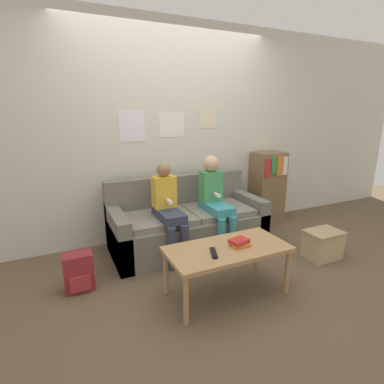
{
  "coord_description": "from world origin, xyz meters",
  "views": [
    {
      "loc": [
        -1.35,
        -2.52,
        1.56
      ],
      "look_at": [
        0.0,
        0.37,
        0.7
      ],
      "focal_mm": 28.0,
      "sensor_mm": 36.0,
      "label": 1
    }
  ],
  "objects_px": {
    "person_right": "(215,198)",
    "tv_remote": "(214,253)",
    "coffee_table": "(227,252)",
    "couch": "(187,224)",
    "backpack": "(79,272)",
    "bookshelf": "(267,187)",
    "storage_box": "(323,244)",
    "person_left": "(168,208)"
  },
  "relations": [
    {
      "from": "person_right",
      "to": "tv_remote",
      "type": "distance_m",
      "value": 1.06
    },
    {
      "from": "coffee_table",
      "to": "tv_remote",
      "type": "relative_size",
      "value": 6.06
    },
    {
      "from": "person_right",
      "to": "tv_remote",
      "type": "height_order",
      "value": "person_right"
    },
    {
      "from": "couch",
      "to": "person_right",
      "type": "height_order",
      "value": "person_right"
    },
    {
      "from": "person_right",
      "to": "tv_remote",
      "type": "bearing_deg",
      "value": -119.91
    },
    {
      "from": "tv_remote",
      "to": "backpack",
      "type": "height_order",
      "value": "tv_remote"
    },
    {
      "from": "bookshelf",
      "to": "coffee_table",
      "type": "bearing_deg",
      "value": -138.27
    },
    {
      "from": "couch",
      "to": "coffee_table",
      "type": "height_order",
      "value": "couch"
    },
    {
      "from": "bookshelf",
      "to": "backpack",
      "type": "height_order",
      "value": "bookshelf"
    },
    {
      "from": "person_right",
      "to": "storage_box",
      "type": "height_order",
      "value": "person_right"
    },
    {
      "from": "tv_remote",
      "to": "bookshelf",
      "type": "distance_m",
      "value": 2.12
    },
    {
      "from": "couch",
      "to": "person_left",
      "type": "height_order",
      "value": "person_left"
    },
    {
      "from": "bookshelf",
      "to": "storage_box",
      "type": "height_order",
      "value": "bookshelf"
    },
    {
      "from": "storage_box",
      "to": "tv_remote",
      "type": "bearing_deg",
      "value": -172.88
    },
    {
      "from": "person_left",
      "to": "person_right",
      "type": "height_order",
      "value": "person_right"
    },
    {
      "from": "coffee_table",
      "to": "bookshelf",
      "type": "distance_m",
      "value": 1.96
    },
    {
      "from": "person_right",
      "to": "coffee_table",
      "type": "bearing_deg",
      "value": -112.63
    },
    {
      "from": "person_right",
      "to": "bookshelf",
      "type": "bearing_deg",
      "value": 22.16
    },
    {
      "from": "bookshelf",
      "to": "backpack",
      "type": "distance_m",
      "value": 2.74
    },
    {
      "from": "coffee_table",
      "to": "storage_box",
      "type": "relative_size",
      "value": 2.73
    },
    {
      "from": "couch",
      "to": "tv_remote",
      "type": "xyz_separation_m",
      "value": [
        -0.25,
        -1.09,
        0.18
      ]
    },
    {
      "from": "backpack",
      "to": "couch",
      "type": "bearing_deg",
      "value": 18.82
    },
    {
      "from": "person_left",
      "to": "backpack",
      "type": "relative_size",
      "value": 3.01
    },
    {
      "from": "person_left",
      "to": "bookshelf",
      "type": "relative_size",
      "value": 1.03
    },
    {
      "from": "tv_remote",
      "to": "bookshelf",
      "type": "xyz_separation_m",
      "value": [
        1.63,
        1.36,
        0.06
      ]
    },
    {
      "from": "bookshelf",
      "to": "storage_box",
      "type": "bearing_deg",
      "value": -97.77
    },
    {
      "from": "tv_remote",
      "to": "bookshelf",
      "type": "bearing_deg",
      "value": 59.85
    },
    {
      "from": "person_right",
      "to": "backpack",
      "type": "relative_size",
      "value": 3.12
    },
    {
      "from": "coffee_table",
      "to": "person_left",
      "type": "height_order",
      "value": "person_left"
    },
    {
      "from": "coffee_table",
      "to": "backpack",
      "type": "bearing_deg",
      "value": 152.7
    },
    {
      "from": "couch",
      "to": "person_left",
      "type": "bearing_deg",
      "value": -147.69
    },
    {
      "from": "coffee_table",
      "to": "person_left",
      "type": "distance_m",
      "value": 0.89
    },
    {
      "from": "coffee_table",
      "to": "person_right",
      "type": "height_order",
      "value": "person_right"
    },
    {
      "from": "tv_remote",
      "to": "backpack",
      "type": "xyz_separation_m",
      "value": [
        -1.0,
        0.66,
        -0.28
      ]
    },
    {
      "from": "person_left",
      "to": "coffee_table",
      "type": "bearing_deg",
      "value": -75.45
    },
    {
      "from": "storage_box",
      "to": "backpack",
      "type": "relative_size",
      "value": 1.12
    },
    {
      "from": "couch",
      "to": "person_left",
      "type": "distance_m",
      "value": 0.46
    },
    {
      "from": "couch",
      "to": "coffee_table",
      "type": "xyz_separation_m",
      "value": [
        -0.08,
        -1.03,
        0.12
      ]
    },
    {
      "from": "person_right",
      "to": "tv_remote",
      "type": "xyz_separation_m",
      "value": [
        -0.52,
        -0.91,
        -0.16
      ]
    },
    {
      "from": "coffee_table",
      "to": "tv_remote",
      "type": "distance_m",
      "value": 0.19
    },
    {
      "from": "person_right",
      "to": "storage_box",
      "type": "distance_m",
      "value": 1.27
    },
    {
      "from": "storage_box",
      "to": "backpack",
      "type": "bearing_deg",
      "value": 168.96
    }
  ]
}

